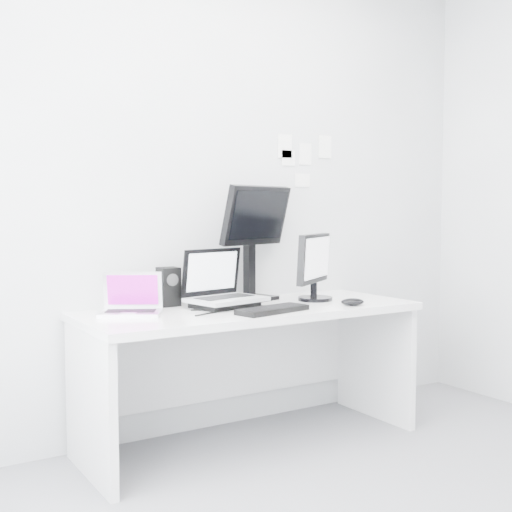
% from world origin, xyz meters
% --- Properties ---
extents(back_wall, '(3.60, 0.00, 3.60)m').
position_xyz_m(back_wall, '(0.00, 1.60, 1.35)').
color(back_wall, silver).
rests_on(back_wall, ground).
extents(desk, '(1.80, 0.70, 0.73)m').
position_xyz_m(desk, '(0.00, 1.25, 0.36)').
color(desk, white).
rests_on(desk, ground).
extents(macbook, '(0.36, 0.33, 0.22)m').
position_xyz_m(macbook, '(-0.64, 1.33, 0.84)').
color(macbook, silver).
rests_on(macbook, desk).
extents(speaker, '(0.13, 0.13, 0.21)m').
position_xyz_m(speaker, '(-0.35, 1.52, 0.83)').
color(speaker, black).
rests_on(speaker, desk).
extents(dell_laptop, '(0.43, 0.36, 0.32)m').
position_xyz_m(dell_laptop, '(-0.11, 1.31, 0.89)').
color(dell_laptop, '#ADB1B5').
rests_on(dell_laptop, desk).
extents(rear_monitor, '(0.52, 0.32, 0.66)m').
position_xyz_m(rear_monitor, '(0.15, 1.46, 1.06)').
color(rear_monitor, black).
rests_on(rear_monitor, desk).
extents(samsung_monitor, '(0.46, 0.40, 0.39)m').
position_xyz_m(samsung_monitor, '(0.44, 1.28, 0.93)').
color(samsung_monitor, black).
rests_on(samsung_monitor, desk).
extents(keyboard, '(0.42, 0.22, 0.03)m').
position_xyz_m(keyboard, '(-0.00, 1.04, 0.74)').
color(keyboard, black).
rests_on(keyboard, desk).
extents(mouse, '(0.15, 0.12, 0.04)m').
position_xyz_m(mouse, '(0.49, 1.01, 0.75)').
color(mouse, black).
rests_on(mouse, desk).
extents(wall_note_0, '(0.10, 0.00, 0.14)m').
position_xyz_m(wall_note_0, '(0.45, 1.59, 1.62)').
color(wall_note_0, white).
rests_on(wall_note_0, back_wall).
extents(wall_note_1, '(0.09, 0.00, 0.13)m').
position_xyz_m(wall_note_1, '(0.60, 1.59, 1.58)').
color(wall_note_1, white).
rests_on(wall_note_1, back_wall).
extents(wall_note_2, '(0.10, 0.00, 0.14)m').
position_xyz_m(wall_note_2, '(0.75, 1.59, 1.63)').
color(wall_note_2, white).
rests_on(wall_note_2, back_wall).
extents(wall_note_3, '(0.11, 0.00, 0.08)m').
position_xyz_m(wall_note_3, '(0.58, 1.59, 1.42)').
color(wall_note_3, white).
rests_on(wall_note_3, back_wall).
extents(wall_note_4, '(0.10, 0.00, 0.09)m').
position_xyz_m(wall_note_4, '(0.47, 1.59, 1.55)').
color(wall_note_4, white).
rests_on(wall_note_4, back_wall).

